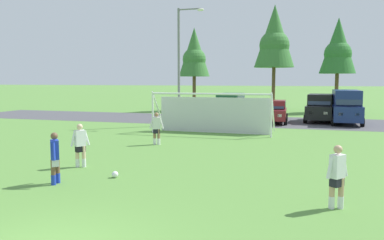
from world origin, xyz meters
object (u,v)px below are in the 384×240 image
object	(u,v)px
player_defender_far	(337,177)
parked_car_slot_center	(320,108)
street_lamp	(181,66)
player_winger_left	(80,145)
player_midfield_center	(55,158)
parked_car_slot_far_left	(195,108)
player_striker_near	(157,129)
parked_car_slot_center_right	(346,106)
soccer_ball	(115,174)
parked_car_slot_left	(230,106)
soccer_goal	(213,112)
parked_car_slot_center_left	(274,111)

from	to	relation	value
player_defender_far	parked_car_slot_center	world-z (taller)	parked_car_slot_center
street_lamp	player_winger_left	bearing A→B (deg)	-86.65
player_midfield_center	parked_car_slot_far_left	world-z (taller)	parked_car_slot_far_left
player_striker_near	parked_car_slot_center_right	bearing A→B (deg)	52.79
player_winger_left	soccer_ball	bearing A→B (deg)	-28.11
parked_car_slot_left	parked_car_slot_center_right	xyz separation A→B (m)	(8.99, -1.11, 0.23)
parked_car_slot_far_left	parked_car_slot_left	bearing A→B (deg)	2.20
player_striker_near	soccer_ball	bearing A→B (deg)	-79.29
soccer_goal	parked_car_slot_center	world-z (taller)	soccer_goal
player_winger_left	parked_car_slot_far_left	bearing A→B (deg)	94.34
player_winger_left	parked_car_slot_center_right	size ratio (longest dim) A/B	0.34
soccer_goal	parked_car_slot_left	xyz separation A→B (m)	(-0.77, 8.96, -0.18)
player_striker_near	parked_car_slot_center_left	xyz separation A→B (m)	(4.65, 12.09, 0.05)
player_midfield_center	parked_car_slot_far_left	size ratio (longest dim) A/B	0.38
player_midfield_center	parked_car_slot_center_right	size ratio (longest dim) A/B	0.34
parked_car_slot_left	soccer_ball	bearing A→B (deg)	-88.81
player_midfield_center	player_defender_far	bearing A→B (deg)	0.62
parked_car_slot_center	parked_car_slot_center_right	size ratio (longest dim) A/B	0.98
player_striker_near	parked_car_slot_center	size ratio (longest dim) A/B	0.35
parked_car_slot_center_left	parked_car_slot_left	bearing A→B (deg)	152.56
player_midfield_center	player_winger_left	world-z (taller)	same
parked_car_slot_center	street_lamp	bearing A→B (deg)	-149.80
player_defender_far	parked_car_slot_left	distance (m)	23.22
parked_car_slot_center_left	parked_car_slot_center_right	bearing A→B (deg)	9.47
soccer_goal	player_midfield_center	world-z (taller)	soccer_goal
soccer_ball	player_striker_near	world-z (taller)	player_striker_near
soccer_goal	player_midfield_center	distance (m)	13.27
player_midfield_center	player_winger_left	distance (m)	2.44
parked_car_slot_center_left	player_winger_left	bearing A→B (deg)	-106.91
player_defender_far	player_striker_near	bearing A→B (deg)	135.96
soccer_goal	parked_car_slot_center_right	distance (m)	11.37
parked_car_slot_far_left	parked_car_slot_center_right	bearing A→B (deg)	-4.70
player_defender_far	parked_car_slot_center_right	size ratio (longest dim) A/B	0.34
parked_car_slot_left	parked_car_slot_center_right	bearing A→B (deg)	-7.05
soccer_ball	player_defender_far	size ratio (longest dim) A/B	0.13
player_striker_near	player_winger_left	size ratio (longest dim) A/B	1.00
soccer_goal	player_defender_far	world-z (taller)	soccer_goal
player_midfield_center	street_lamp	xyz separation A→B (m)	(-1.45, 16.48, 3.46)
parked_car_slot_left	parked_car_slot_center_right	world-z (taller)	parked_car_slot_center_right
player_midfield_center	player_winger_left	bearing A→B (deg)	104.81
parked_car_slot_center	player_winger_left	bearing A→B (deg)	-113.98
player_midfield_center	parked_car_slot_center_left	world-z (taller)	parked_car_slot_center_left
soccer_ball	parked_car_slot_center_right	distance (m)	21.53
soccer_ball	player_winger_left	xyz separation A→B (m)	(-2.03, 1.08, 0.71)
parked_car_slot_center_left	parked_car_slot_center	world-z (taller)	parked_car_slot_center
player_striker_near	parked_car_slot_center_right	distance (m)	16.28
soccer_goal	player_winger_left	xyz separation A→B (m)	(-2.36, -10.78, -0.47)
parked_car_slot_left	street_lamp	size ratio (longest dim) A/B	0.56
soccer_ball	street_lamp	bearing A→B (deg)	100.63
player_midfield_center	parked_car_slot_center_right	xyz separation A→B (m)	(9.96, 21.00, 0.52)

